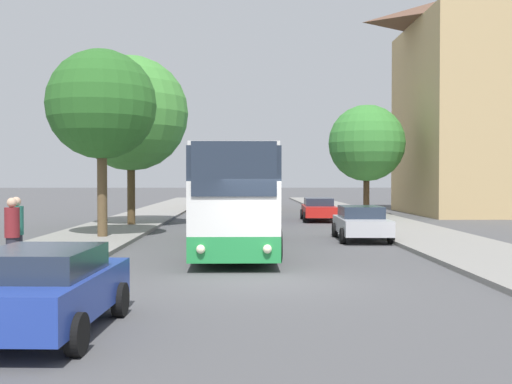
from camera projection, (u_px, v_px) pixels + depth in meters
The scene contains 12 objects.
ground_plane at pixel (272, 281), 14.66m from camera, with size 300.00×300.00×0.00m, color #4C4C4F.
bus_front at pixel (236, 197), 21.25m from camera, with size 2.80×11.35×3.51m.
bus_middle at pixel (241, 191), 36.14m from camera, with size 3.07×11.79×3.31m.
bus_rear at pixel (237, 187), 49.13m from camera, with size 2.82×10.20×3.36m.
parked_car_left_curb at pixel (44, 288), 9.62m from camera, with size 2.17×3.99×1.40m.
parked_car_right_near at pixel (361, 222), 24.31m from camera, with size 2.15×4.32×1.39m.
parked_car_right_far at pixel (319, 209), 35.50m from camera, with size 2.17×4.67×1.35m.
pedestrian_waiting_near at pixel (16, 232), 15.55m from camera, with size 0.36×0.36×1.88m.
pedestrian_waiting_far at pixel (12, 235), 14.84m from camera, with size 0.36×0.36×1.88m.
tree_left_near at pixel (131, 114), 30.74m from camera, with size 5.89×5.89×8.66m.
tree_left_far at pixel (102, 105), 24.31m from camera, with size 4.45×4.45×7.61m.
tree_right_near at pixel (367, 143), 39.58m from camera, with size 5.06×5.06×7.24m.
Camera 1 is at (-0.69, -14.59, 2.51)m, focal length 42.00 mm.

